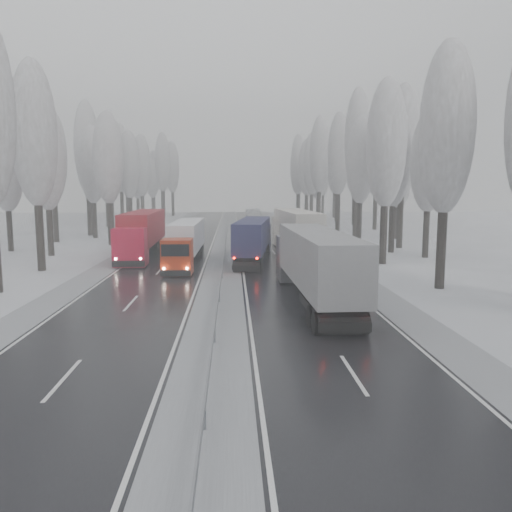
{
  "coord_description": "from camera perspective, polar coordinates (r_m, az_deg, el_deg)",
  "views": [
    {
      "loc": [
        0.84,
        -17.41,
        6.79
      ],
      "look_at": [
        2.45,
        16.58,
        2.2
      ],
      "focal_mm": 35.0,
      "sensor_mm": 36.0,
      "label": 1
    }
  ],
  "objects": [
    {
      "name": "tree_79",
      "position": [
        138.41,
        -11.65,
        9.28
      ],
      "size": [
        3.6,
        3.6,
        17.07
      ],
      "color": "black",
      "rests_on": "ground"
    },
    {
      "name": "tree_21",
      "position": [
        60.0,
        16.45,
        12.36
      ],
      "size": [
        3.6,
        3.6,
        18.62
      ],
      "color": "black",
      "rests_on": "ground"
    },
    {
      "name": "tree_66",
      "position": [
        82.04,
        -16.32,
        9.51
      ],
      "size": [
        3.6,
        3.6,
        15.23
      ],
      "color": "black",
      "rests_on": "ground"
    },
    {
      "name": "carriageway_right",
      "position": [
        48.09,
        2.59,
        -0.42
      ],
      "size": [
        7.5,
        200.0,
        0.03
      ],
      "primitive_type": "cube",
      "color": "black",
      "rests_on": "ground"
    },
    {
      "name": "tree_58",
      "position": [
        45.12,
        -24.02,
        12.52
      ],
      "size": [
        3.6,
        3.6,
        17.21
      ],
      "color": "black",
      "rests_on": "ground"
    },
    {
      "name": "tree_76",
      "position": [
        127.11,
        -9.57,
        9.91
      ],
      "size": [
        3.6,
        3.6,
        18.55
      ],
      "color": "black",
      "rests_on": "ground"
    },
    {
      "name": "tree_22",
      "position": [
        65.14,
        11.89,
        10.56
      ],
      "size": [
        3.6,
        3.6,
        15.86
      ],
      "color": "black",
      "rests_on": "ground"
    },
    {
      "name": "median_guardrail",
      "position": [
        47.81,
        -3.69,
        0.23
      ],
      "size": [
        0.12,
        200.0,
        0.76
      ],
      "color": "slate",
      "rests_on": "ground"
    },
    {
      "name": "truck_red_white",
      "position": [
        46.13,
        -7.98,
        1.91
      ],
      "size": [
        2.53,
        14.79,
        3.78
      ],
      "rotation": [
        0.0,
        0.0,
        -0.01
      ],
      "color": "#A12108",
      "rests_on": "ground"
    },
    {
      "name": "tree_16",
      "position": [
        36.2,
        20.99,
        13.33
      ],
      "size": [
        3.6,
        3.6,
        16.53
      ],
      "color": "black",
      "rests_on": "ground"
    },
    {
      "name": "box_truck_distant",
      "position": [
        99.51,
        -0.38,
        4.63
      ],
      "size": [
        2.74,
        7.87,
        2.9
      ],
      "rotation": [
        0.0,
        0.0,
        0.05
      ],
      "color": "silver",
      "rests_on": "ground"
    },
    {
      "name": "carriageway_left",
      "position": [
        48.28,
        -9.92,
        -0.5
      ],
      "size": [
        7.5,
        200.0,
        0.03
      ],
      "primitive_type": "cube",
      "color": "black",
      "rests_on": "ground"
    },
    {
      "name": "truck_cream_box",
      "position": [
        53.27,
        4.47,
        3.2
      ],
      "size": [
        3.68,
        17.8,
        4.54
      ],
      "rotation": [
        0.0,
        0.0,
        0.05
      ],
      "color": "#A0998E",
      "rests_on": "ground"
    },
    {
      "name": "tree_72",
      "position": [
        107.81,
        -13.44,
        9.06
      ],
      "size": [
        3.6,
        3.6,
        15.11
      ],
      "color": "black",
      "rests_on": "ground"
    },
    {
      "name": "tree_67",
      "position": [
        86.31,
        -16.63,
        10.19
      ],
      "size": [
        3.6,
        3.6,
        17.09
      ],
      "color": "black",
      "rests_on": "ground"
    },
    {
      "name": "tree_35",
      "position": [
        120.27,
        9.0,
        9.97
      ],
      "size": [
        3.6,
        3.6,
        18.25
      ],
      "color": "black",
      "rests_on": "ground"
    },
    {
      "name": "tree_24",
      "position": [
        70.81,
        11.54,
        12.72
      ],
      "size": [
        3.6,
        3.6,
        20.49
      ],
      "color": "black",
      "rests_on": "ground"
    },
    {
      "name": "tree_74",
      "position": [
        117.96,
        -10.63,
        10.42
      ],
      "size": [
        3.6,
        3.6,
        19.68
      ],
      "color": "black",
      "rests_on": "ground"
    },
    {
      "name": "tree_18",
      "position": [
        46.66,
        14.68,
        12.25
      ],
      "size": [
        3.6,
        3.6,
        16.58
      ],
      "color": "black",
      "rests_on": "ground"
    },
    {
      "name": "ground",
      "position": [
        18.71,
        -5.25,
        -13.64
      ],
      "size": [
        260.0,
        260.0,
        0.0
      ],
      "primitive_type": "plane",
      "color": "silver",
      "rests_on": "ground"
    },
    {
      "name": "tree_33",
      "position": [
        112.25,
        7.09,
        8.89
      ],
      "size": [
        3.6,
        3.6,
        14.33
      ],
      "color": "black",
      "rests_on": "ground"
    },
    {
      "name": "tree_73",
      "position": [
        112.34,
        -14.54,
        9.65
      ],
      "size": [
        3.6,
        3.6,
        17.22
      ],
      "color": "black",
      "rests_on": "ground"
    },
    {
      "name": "tree_78",
      "position": [
        134.11,
        -10.75,
        10.03
      ],
      "size": [
        3.6,
        3.6,
        19.55
      ],
      "color": "black",
      "rests_on": "ground"
    },
    {
      "name": "tree_37",
      "position": [
        129.71,
        7.7,
        9.29
      ],
      "size": [
        3.6,
        3.6,
        16.37
      ],
      "color": "black",
      "rests_on": "ground"
    },
    {
      "name": "truck_blue_box",
      "position": [
        47.25,
        -0.25,
        2.24
      ],
      "size": [
        4.37,
        15.54,
        3.95
      ],
      "rotation": [
        0.0,
        0.0,
        -0.13
      ],
      "color": "#1E214C",
      "rests_on": "ground"
    },
    {
      "name": "tree_28",
      "position": [
        90.88,
        7.27,
        11.31
      ],
      "size": [
        3.6,
        3.6,
        19.62
      ],
      "color": "black",
      "rests_on": "ground"
    },
    {
      "name": "tree_23",
      "position": [
        70.7,
        16.03,
        8.99
      ],
      "size": [
        3.6,
        3.6,
        13.55
      ],
      "color": "black",
      "rests_on": "ground"
    },
    {
      "name": "shoulder_right",
      "position": [
        48.8,
        8.38,
        -0.37
      ],
      "size": [
        2.4,
        200.0,
        0.04
      ],
      "primitive_type": "cube",
      "color": "#9B9EA2",
      "rests_on": "ground"
    },
    {
      "name": "tree_60",
      "position": [
        54.93,
        -22.85,
        10.01
      ],
      "size": [
        3.6,
        3.6,
        14.84
      ],
      "color": "black",
      "rests_on": "ground"
    },
    {
      "name": "tree_68",
      "position": [
        88.34,
        -14.29,
        10.02
      ],
      "size": [
        3.6,
        3.6,
        16.65
      ],
      "color": "black",
      "rests_on": "ground"
    },
    {
      "name": "tree_29",
      "position": [
        96.25,
        11.24,
        10.45
      ],
      "size": [
        3.6,
        3.6,
        18.11
      ],
      "color": "black",
      "rests_on": "ground"
    },
    {
      "name": "tree_77",
      "position": [
        131.76,
        -11.79,
        8.6
      ],
      "size": [
        3.6,
        3.6,
        14.32
      ],
      "color": "black",
      "rests_on": "ground"
    },
    {
      "name": "tree_62",
      "position": [
        63.0,
        -16.56,
        10.62
      ],
      "size": [
        3.6,
        3.6,
        16.04
      ],
      "color": "black",
      "rests_on": "ground"
    },
    {
      "name": "tree_36",
      "position": [
        124.78,
        4.84,
        10.52
      ],
      "size": [
        3.6,
        3.6,
        20.23
      ],
      "color": "black",
      "rests_on": "ground"
    },
    {
      "name": "tree_20",
      "position": [
        55.37,
        15.53,
        10.88
      ],
      "size": [
        3.6,
        3.6,
        15.71
      ],
      "color": "black",
      "rests_on": "ground"
    },
    {
      "name": "tree_70",
      "position": [
        98.2,
        -12.96,
        9.97
      ],
      "size": [
        3.6,
        3.6,
        17.09
      ],
      "color": "black",
      "rests_on": "ground"
    },
    {
      "name": "tree_30",
      "position": [
        100.46,
        6.41,
        10.34
      ],
      "size": [
        3.6,
        3.6,
        17.86
      ],
      "color": "black",
      "rests_on": "ground"
    },
    {
      "name": "truck_red_red",
      "position": [
        51.23,
        -12.88,
        2.82
      ],
      "size": [
        3.2,
        17.58,
        4.49
      ],
      "rotation": [
        0.0,
        0.0,
        0.03
      ],
      "color": "#BA0A28",
      "rests_on": "ground"
    },
    {
      "name": "tree_69",
      "position": [
        93.39,
        -16.79,
        10.85
      ],
      "size": [
        3.6,
        3.6,
        19.35
      ],
      "color": "black",
      "rests_on": "ground"
    },
    {
      "name": "tree_71",
      "position": [
        103.13,
        -15.24,
        10.67
      ],
      "size": [
        3.6,
        3.6,
        19.61
      ],
      "color": "black",
      "rests_on": "ground"
    },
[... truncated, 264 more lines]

